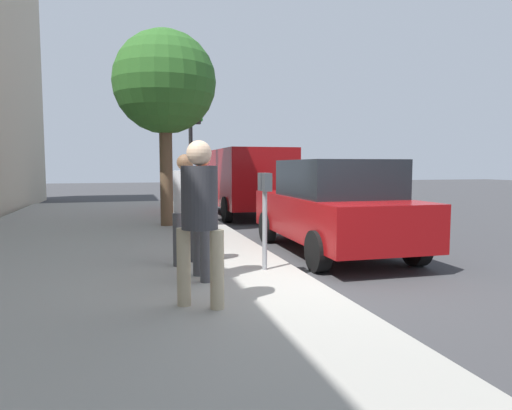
{
  "coord_description": "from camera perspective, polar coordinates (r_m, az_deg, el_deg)",
  "views": [
    {
      "loc": [
        -5.83,
        2.39,
        1.66
      ],
      "look_at": [
        0.9,
        0.48,
        1.05
      ],
      "focal_mm": 31.74,
      "sensor_mm": 36.0,
      "label": 1
    }
  ],
  "objects": [
    {
      "name": "parking_officer",
      "position": [
        7.0,
        -8.87,
        0.57
      ],
      "size": [
        0.39,
        0.42,
        1.69
      ],
      "rotation": [
        0.0,
        0.0,
        -2.41
      ],
      "color": "#47474C",
      "rests_on": "sidewalk_slab"
    },
    {
      "name": "parking_meter",
      "position": [
        6.52,
        1.12,
        0.6
      ],
      "size": [
        0.36,
        0.12,
        1.41
      ],
      "color": "gray",
      "rests_on": "sidewalk_slab"
    },
    {
      "name": "ground_plane",
      "position": [
        6.52,
        6.33,
        -9.84
      ],
      "size": [
        80.0,
        80.0,
        0.0
      ],
      "primitive_type": "plane",
      "color": "#38383A",
      "rests_on": "ground"
    },
    {
      "name": "sidewalk_slab",
      "position": [
        6.07,
        -21.39,
        -10.54
      ],
      "size": [
        28.0,
        6.0,
        0.15
      ],
      "primitive_type": "cube",
      "color": "gray",
      "rests_on": "ground_plane"
    },
    {
      "name": "street_tree",
      "position": [
        11.82,
        -11.42,
        14.76
      ],
      "size": [
        2.54,
        2.54,
        4.85
      ],
      "color": "brown",
      "rests_on": "sidewalk_slab"
    },
    {
      "name": "parked_sedan_near",
      "position": [
        8.68,
        9.74,
        -0.17
      ],
      "size": [
        4.44,
        2.04,
        1.77
      ],
      "color": "maroon",
      "rests_on": "ground_plane"
    },
    {
      "name": "pedestrian_bystander",
      "position": [
        4.81,
        -7.12,
        -0.58
      ],
      "size": [
        0.39,
        0.47,
        1.78
      ],
      "rotation": [
        0.0,
        0.0,
        -0.58
      ],
      "color": "tan",
      "rests_on": "sidewalk_slab"
    },
    {
      "name": "parked_van_far",
      "position": [
        15.05,
        -1.46,
        3.43
      ],
      "size": [
        5.22,
        2.16,
        2.18
      ],
      "color": "maroon",
      "rests_on": "ground_plane"
    },
    {
      "name": "pedestrian_at_meter",
      "position": [
        6.03,
        -6.9,
        0.42
      ],
      "size": [
        0.53,
        0.38,
        1.76
      ],
      "rotation": [
        0.0,
        0.0,
        -1.46
      ],
      "color": "#47474C",
      "rests_on": "sidewalk_slab"
    },
    {
      "name": "traffic_signal",
      "position": [
        13.97,
        -7.82,
        8.68
      ],
      "size": [
        0.24,
        0.44,
        3.6
      ],
      "color": "black",
      "rests_on": "sidewalk_slab"
    }
  ]
}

